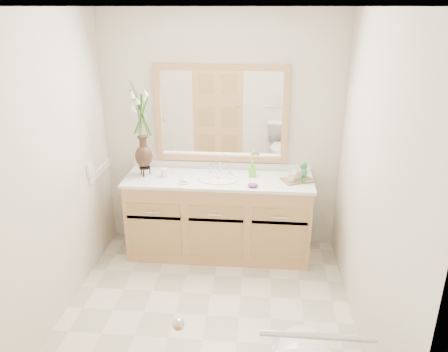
# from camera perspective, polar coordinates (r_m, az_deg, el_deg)

# --- Properties ---
(floor) EXTENTS (2.60, 2.60, 0.00)m
(floor) POSITION_cam_1_polar(r_m,az_deg,el_deg) (3.82, -2.25, -17.72)
(floor) COLOR silver
(floor) RESTS_ON ground
(ceiling) EXTENTS (2.40, 2.60, 0.02)m
(ceiling) POSITION_cam_1_polar(r_m,az_deg,el_deg) (2.96, -2.96, 21.26)
(ceiling) COLOR white
(ceiling) RESTS_ON wall_back
(wall_back) EXTENTS (2.40, 0.02, 2.40)m
(wall_back) POSITION_cam_1_polar(r_m,az_deg,el_deg) (4.42, -0.35, 5.54)
(wall_back) COLOR beige
(wall_back) RESTS_ON floor
(wall_front) EXTENTS (2.40, 0.02, 2.40)m
(wall_front) POSITION_cam_1_polar(r_m,az_deg,el_deg) (2.07, -7.40, -14.36)
(wall_front) COLOR beige
(wall_front) RESTS_ON floor
(wall_left) EXTENTS (0.02, 2.60, 2.40)m
(wall_left) POSITION_cam_1_polar(r_m,az_deg,el_deg) (3.56, -22.10, -0.07)
(wall_left) COLOR beige
(wall_left) RESTS_ON floor
(wall_right) EXTENTS (0.02, 2.60, 2.40)m
(wall_right) POSITION_cam_1_polar(r_m,az_deg,el_deg) (3.27, 18.78, -1.43)
(wall_right) COLOR beige
(wall_right) RESTS_ON floor
(vanity) EXTENTS (1.80, 0.55, 0.80)m
(vanity) POSITION_cam_1_polar(r_m,az_deg,el_deg) (4.45, -0.68, -5.43)
(vanity) COLOR tan
(vanity) RESTS_ON floor
(counter) EXTENTS (1.84, 0.57, 0.03)m
(counter) POSITION_cam_1_polar(r_m,az_deg,el_deg) (4.28, -0.70, -0.46)
(counter) COLOR white
(counter) RESTS_ON vanity
(sink) EXTENTS (0.38, 0.34, 0.23)m
(sink) POSITION_cam_1_polar(r_m,az_deg,el_deg) (4.28, -0.72, -1.04)
(sink) COLOR white
(sink) RESTS_ON counter
(mirror) EXTENTS (1.32, 0.04, 0.97)m
(mirror) POSITION_cam_1_polar(r_m,az_deg,el_deg) (4.35, -0.38, 8.07)
(mirror) COLOR white
(mirror) RESTS_ON wall_back
(switch_plate) EXTENTS (0.02, 0.12, 0.12)m
(switch_plate) POSITION_cam_1_polar(r_m,az_deg,el_deg) (4.27, -17.10, 0.90)
(switch_plate) COLOR white
(switch_plate) RESTS_ON wall_left
(door) EXTENTS (0.80, 0.03, 2.00)m
(door) POSITION_cam_1_polar(r_m,az_deg,el_deg) (2.28, -14.82, -17.49)
(door) COLOR tan
(door) RESTS_ON floor
(grab_bar) EXTENTS (0.55, 0.03, 0.03)m
(grab_bar) POSITION_cam_1_polar(r_m,az_deg,el_deg) (2.23, 12.15, -19.80)
(grab_bar) COLOR silver
(grab_bar) RESTS_ON wall_front
(flower_vase) EXTENTS (0.20, 0.20, 0.83)m
(flower_vase) POSITION_cam_1_polar(r_m,az_deg,el_deg) (4.25, -10.75, 7.22)
(flower_vase) COLOR black
(flower_vase) RESTS_ON counter
(tumbler) EXTENTS (0.07, 0.07, 0.09)m
(tumbler) POSITION_cam_1_polar(r_m,az_deg,el_deg) (4.34, -7.78, 0.46)
(tumbler) COLOR #F1E1D1
(tumbler) RESTS_ON counter
(soap_dish) EXTENTS (0.11, 0.11, 0.03)m
(soap_dish) POSITION_cam_1_polar(r_m,az_deg,el_deg) (4.17, -5.27, -0.78)
(soap_dish) COLOR #F1E1D1
(soap_dish) RESTS_ON counter
(soap_bottle) EXTENTS (0.07, 0.08, 0.14)m
(soap_bottle) POSITION_cam_1_polar(r_m,az_deg,el_deg) (4.31, 3.70, 0.86)
(soap_bottle) COLOR #69CE30
(soap_bottle) RESTS_ON counter
(purple_dish) EXTENTS (0.11, 0.09, 0.04)m
(purple_dish) POSITION_cam_1_polar(r_m,az_deg,el_deg) (4.07, 3.79, -1.20)
(purple_dish) COLOR #692879
(purple_dish) RESTS_ON counter
(tray) EXTENTS (0.34, 0.29, 0.01)m
(tray) POSITION_cam_1_polar(r_m,az_deg,el_deg) (4.27, 9.56, -0.52)
(tray) COLOR brown
(tray) RESTS_ON counter
(mug_left) EXTENTS (0.12, 0.12, 0.09)m
(mug_left) POSITION_cam_1_polar(r_m,az_deg,el_deg) (4.20, 8.78, -0.03)
(mug_left) COLOR #F1E1D1
(mug_left) RESTS_ON tray
(mug_right) EXTENTS (0.12, 0.12, 0.10)m
(mug_right) POSITION_cam_1_polar(r_m,az_deg,el_deg) (4.28, 9.66, 0.38)
(mug_right) COLOR #F1E1D1
(mug_right) RESTS_ON tray
(goblet_front) EXTENTS (0.06, 0.06, 0.13)m
(goblet_front) POSITION_cam_1_polar(r_m,az_deg,el_deg) (4.18, 10.46, 0.36)
(goblet_front) COLOR #256F38
(goblet_front) RESTS_ON tray
(goblet_back) EXTENTS (0.07, 0.07, 0.16)m
(goblet_back) POSITION_cam_1_polar(r_m,az_deg,el_deg) (4.29, 10.35, 1.15)
(goblet_back) COLOR #256F38
(goblet_back) RESTS_ON tray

